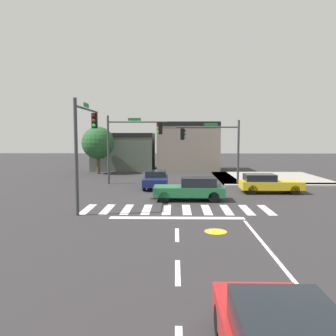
{
  "coord_description": "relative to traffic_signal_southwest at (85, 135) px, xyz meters",
  "views": [
    {
      "loc": [
        -0.08,
        -23.67,
        4.09
      ],
      "look_at": [
        -0.59,
        0.58,
        1.88
      ],
      "focal_mm": 37.14,
      "sensor_mm": 36.0,
      "label": 1
    }
  ],
  "objects": [
    {
      "name": "traffic_signal_northwest",
      "position": [
        1.28,
        10.15,
        -0.2
      ],
      "size": [
        5.14,
        0.32,
        5.86
      ],
      "color": "#383A3D",
      "rests_on": "ground_plane"
    },
    {
      "name": "traffic_signal_southwest",
      "position": [
        0.0,
        0.0,
        0.0
      ],
      "size": [
        0.32,
        5.05,
        6.04
      ],
      "rotation": [
        0.0,
        0.0,
        1.57
      ],
      "color": "#383A3D",
      "rests_on": "ground_plane"
    },
    {
      "name": "car_green",
      "position": [
        6.1,
        2.55,
        -3.44
      ],
      "size": [
        4.49,
        1.79,
        1.48
      ],
      "rotation": [
        0.0,
        0.0,
        3.14
      ],
      "color": "#1E6638",
      "rests_on": "ground_plane"
    },
    {
      "name": "traffic_signal_northeast",
      "position": [
        8.24,
        9.43,
        -0.5
      ],
      "size": [
        5.22,
        0.32,
        5.43
      ],
      "rotation": [
        0.0,
        0.0,
        3.14
      ],
      "color": "#383A3D",
      "rests_on": "ground_plane"
    },
    {
      "name": "ground_plane",
      "position": [
        5.16,
        4.2,
        -4.19
      ],
      "size": [
        120.0,
        120.0,
        0.0
      ],
      "primitive_type": "plane",
      "color": "#302D30"
    },
    {
      "name": "curb_corner_northeast",
      "position": [
        13.65,
        13.61,
        -4.12
      ],
      "size": [
        10.0,
        10.6,
        0.15
      ],
      "color": "#9E998E",
      "rests_on": "ground_plane"
    },
    {
      "name": "lane_markings",
      "position": [
        6.27,
        -7.83,
        -4.19
      ],
      "size": [
        6.8,
        20.25,
        0.01
      ],
      "color": "white",
      "rests_on": "ground_plane"
    },
    {
      "name": "crosswalk_near",
      "position": [
        5.16,
        -0.3,
        -4.19
      ],
      "size": [
        10.52,
        2.74,
        0.01
      ],
      "color": "silver",
      "rests_on": "ground_plane"
    },
    {
      "name": "bike_detector_marking",
      "position": [
        6.83,
        -4.77,
        -4.19
      ],
      "size": [
        0.97,
        0.97,
        0.01
      ],
      "color": "yellow",
      "rests_on": "ground_plane"
    },
    {
      "name": "car_navy",
      "position": [
        3.54,
        7.84,
        -3.49
      ],
      "size": [
        1.81,
        4.25,
        1.37
      ],
      "rotation": [
        0.0,
        0.0,
        -1.57
      ],
      "color": "#141E4C",
      "rests_on": "ground_plane"
    },
    {
      "name": "car_yellow",
      "position": [
        11.8,
        5.57,
        -3.48
      ],
      "size": [
        4.34,
        1.79,
        1.38
      ],
      "color": "gold",
      "rests_on": "ground_plane"
    },
    {
      "name": "storefront_row",
      "position": [
        2.79,
        23.03,
        -1.6
      ],
      "size": [
        15.09,
        6.39,
        5.78
      ],
      "color": "#4C564C",
      "rests_on": "ground_plane"
    },
    {
      "name": "roadside_tree",
      "position": [
        -3.34,
        18.2,
        -0.81
      ],
      "size": [
        3.52,
        3.52,
        5.16
      ],
      "color": "#4C3823",
      "rests_on": "ground_plane"
    }
  ]
}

